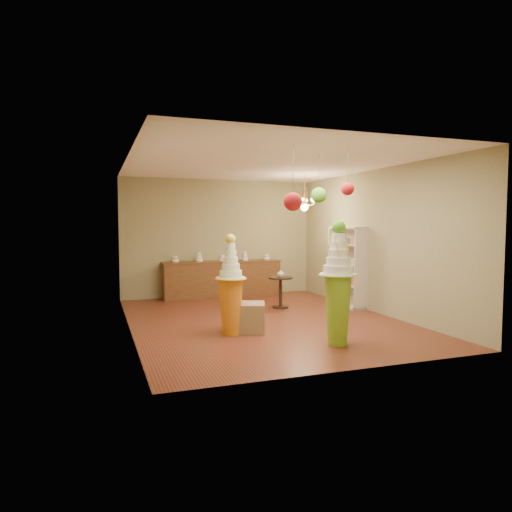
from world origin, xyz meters
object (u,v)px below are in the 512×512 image
object	(u,v)px
pedestal_green	(338,294)
sideboard	(222,278)
pedestal_orange	(231,297)
round_table	(281,288)

from	to	relation	value
pedestal_green	sideboard	size ratio (longest dim) A/B	0.63
pedestal_orange	sideboard	world-z (taller)	pedestal_orange
pedestal_green	round_table	world-z (taller)	pedestal_green
pedestal_orange	sideboard	bearing A→B (deg)	76.73
sideboard	round_table	bearing A→B (deg)	-66.61
pedestal_green	pedestal_orange	size ratio (longest dim) A/B	1.13
pedestal_green	round_table	distance (m)	3.23
pedestal_orange	round_table	world-z (taller)	pedestal_orange
pedestal_green	sideboard	world-z (taller)	pedestal_green
pedestal_green	round_table	size ratio (longest dim) A/B	2.78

